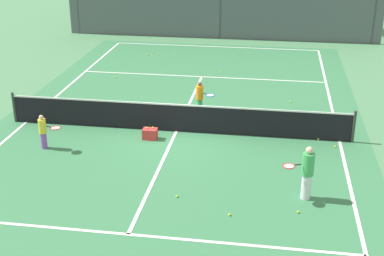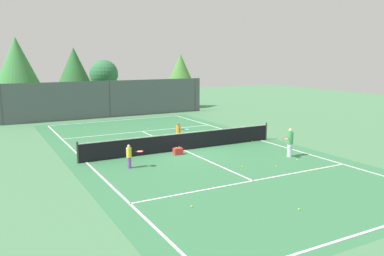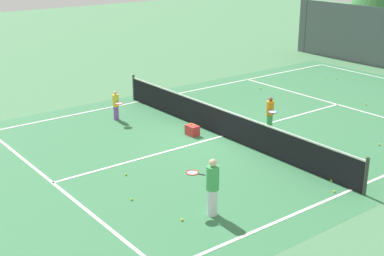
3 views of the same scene
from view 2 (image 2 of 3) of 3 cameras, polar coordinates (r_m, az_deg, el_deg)
name	(u,v)px [view 2 (image 2 of 3)]	position (r m, az deg, el deg)	size (l,w,h in m)	color
ground_plane	(184,150)	(22.15, -1.22, -3.24)	(80.00, 80.00, 0.00)	#4C8456
court_surface	(184,150)	(22.15, -1.22, -3.24)	(13.00, 25.00, 0.01)	#387A4C
tennis_net	(184,141)	(22.04, -1.22, -1.95)	(11.90, 0.10, 1.10)	#333833
perimeter_fence	(110,99)	(34.76, -11.93, 4.14)	(18.00, 0.12, 3.20)	#515B60
tree_0	(74,69)	(36.89, -16.83, 8.28)	(3.39, 3.39, 6.07)	brown
tree_1	(104,74)	(40.55, -12.76, 7.64)	(2.85, 2.85, 4.96)	brown
tree_2	(17,63)	(38.40, -24.23, 8.65)	(4.13, 4.13, 6.99)	brown
tree_3	(180,69)	(40.58, -1.71, 8.57)	(2.81, 2.81, 5.56)	brown
player_0	(179,133)	(23.80, -1.94, -0.68)	(0.80, 0.68, 1.26)	#3FA559
player_1	(130,156)	(18.69, -9.08, -4.04)	(0.83, 0.47, 1.14)	purple
player_2	(290,142)	(21.16, 14.09, -2.02)	(0.89, 0.63, 1.51)	silver
ball_crate	(178,151)	(21.11, -2.08, -3.42)	(0.48, 0.33, 0.43)	red
tennis_ball_0	(91,138)	(26.02, -14.55, -1.46)	(0.07, 0.07, 0.07)	#CCE533
tennis_ball_1	(192,206)	(13.94, -0.03, -11.37)	(0.07, 0.07, 0.07)	#CCE533
tennis_ball_2	(252,141)	(24.66, 8.76, -1.89)	(0.07, 0.07, 0.07)	#CCE533
tennis_ball_3	(264,142)	(24.57, 10.44, -1.98)	(0.07, 0.07, 0.07)	#CCE533
tennis_ball_4	(148,128)	(28.95, -6.42, -0.03)	(0.07, 0.07, 0.07)	#CCE533
tennis_ball_5	(210,133)	(27.11, 2.66, -0.68)	(0.07, 0.07, 0.07)	#CCE533
tennis_ball_6	(192,147)	(22.79, 0.07, -2.77)	(0.07, 0.07, 0.07)	#CCE533
tennis_ball_7	(299,209)	(14.18, 15.36, -11.37)	(0.07, 0.07, 0.07)	#CCE533
tennis_ball_8	(297,160)	(20.65, 15.09, -4.51)	(0.07, 0.07, 0.07)	#CCE533
tennis_ball_9	(85,128)	(29.97, -15.41, 0.02)	(0.07, 0.07, 0.07)	#CCE533
tennis_ball_10	(276,166)	(19.24, 12.19, -5.47)	(0.07, 0.07, 0.07)	#CCE533
tennis_ball_11	(242,167)	(18.88, 7.34, -5.62)	(0.07, 0.07, 0.07)	#CCE533
tennis_ball_12	(91,127)	(30.29, -14.60, 0.16)	(0.07, 0.07, 0.07)	#CCE533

